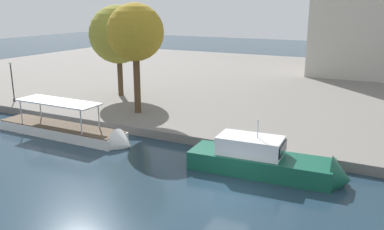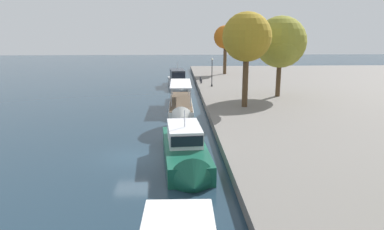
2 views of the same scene
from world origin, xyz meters
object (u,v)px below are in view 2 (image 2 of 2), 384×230
(mooring_bollard_0, at_px, (200,79))
(tree_3, at_px, (281,42))
(mooring_bollard_1, at_px, (201,81))
(tree_0, at_px, (249,38))
(motor_yacht_0, at_px, (178,83))
(tree_2, at_px, (226,38))
(tour_boat_1, at_px, (181,106))
(lamp_post, at_px, (212,71))
(motor_yacht_2, at_px, (186,153))

(mooring_bollard_0, xyz_separation_m, tree_3, (14.18, 9.18, 6.51))
(mooring_bollard_1, distance_m, tree_0, 19.76)
(motor_yacht_0, bearing_deg, tree_3, 40.47)
(mooring_bollard_0, bearing_deg, tree_2, 151.45)
(tour_boat_1, bearing_deg, lamp_post, 159.10)
(lamp_post, relative_size, tree_2, 0.46)
(motor_yacht_2, distance_m, tree_3, 25.85)
(mooring_bollard_1, bearing_deg, motor_yacht_2, -5.80)
(mooring_bollard_0, height_order, tree_3, tree_3)
(motor_yacht_2, bearing_deg, tour_boat_1, 176.66)
(mooring_bollard_1, height_order, tree_2, tree_2)
(tour_boat_1, relative_size, mooring_bollard_1, 19.43)
(lamp_post, xyz_separation_m, tree_3, (8.55, 7.80, 4.56))
(mooring_bollard_0, xyz_separation_m, mooring_bollard_1, (2.15, 0.00, -0.07))
(motor_yacht_0, distance_m, tree_2, 16.31)
(lamp_post, bearing_deg, mooring_bollard_1, -158.42)
(motor_yacht_2, bearing_deg, motor_yacht_0, 176.86)
(motor_yacht_2, xyz_separation_m, mooring_bollard_1, (-33.53, 3.41, 0.36))
(tree_3, bearing_deg, mooring_bollard_1, -142.68)
(tour_boat_1, bearing_deg, tree_2, 162.69)
(motor_yacht_0, relative_size, tour_boat_1, 0.80)
(motor_yacht_0, height_order, lamp_post, lamp_post)
(mooring_bollard_0, bearing_deg, motor_yacht_2, -5.45)
(motor_yacht_0, xyz_separation_m, lamp_post, (4.28, 5.15, 2.37))
(lamp_post, height_order, tree_0, tree_0)
(motor_yacht_0, relative_size, lamp_post, 2.54)
(motor_yacht_0, relative_size, tree_3, 1.07)
(tree_0, relative_size, tree_3, 1.02)
(tree_2, xyz_separation_m, tree_3, (24.35, 3.65, 0.10))
(motor_yacht_0, height_order, mooring_bollard_1, motor_yacht_0)
(tree_2, bearing_deg, lamp_post, -14.72)
(lamp_post, bearing_deg, tree_0, 10.04)
(mooring_bollard_1, relative_size, tree_0, 0.07)
(tree_0, distance_m, tree_2, 30.33)
(mooring_bollard_1, bearing_deg, tour_boat_1, -12.38)
(lamp_post, distance_m, tree_3, 12.44)
(motor_yacht_2, xyz_separation_m, lamp_post, (-30.04, 4.79, 2.37))
(motor_yacht_2, relative_size, tree_3, 1.04)
(lamp_post, bearing_deg, tour_boat_1, -21.27)
(tour_boat_1, distance_m, tree_0, 11.08)
(tree_0, bearing_deg, motor_yacht_2, -25.28)
(tour_boat_1, height_order, tree_0, tree_0)
(motor_yacht_2, bearing_deg, tree_0, 150.96)
(tree_2, distance_m, tree_3, 24.62)
(motor_yacht_2, height_order, tree_3, tree_3)
(tree_3, bearing_deg, tree_0, -41.44)
(tree_0, relative_size, tree_2, 1.12)
(tree_3, bearing_deg, tree_2, -171.48)
(motor_yacht_0, height_order, mooring_bollard_0, motor_yacht_0)
(tree_0, height_order, tree_2, tree_0)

